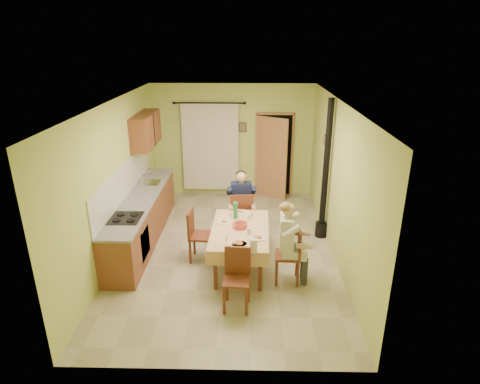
{
  "coord_description": "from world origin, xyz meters",
  "views": [
    {
      "loc": [
        0.4,
        -6.8,
        3.83
      ],
      "look_at": [
        0.25,
        0.1,
        1.15
      ],
      "focal_mm": 30.0,
      "sensor_mm": 36.0,
      "label": 1
    }
  ],
  "objects_px": {
    "dining_table": "(240,248)",
    "chair_left": "(201,245)",
    "chair_right": "(288,265)",
    "stove_flue": "(324,189)",
    "man_right": "(289,234)",
    "man_far": "(241,198)",
    "chair_far": "(241,225)",
    "chair_near": "(237,291)"
  },
  "relations": [
    {
      "from": "chair_near",
      "to": "stove_flue",
      "type": "height_order",
      "value": "stove_flue"
    },
    {
      "from": "chair_right",
      "to": "chair_left",
      "type": "relative_size",
      "value": 0.99
    },
    {
      "from": "chair_far",
      "to": "chair_right",
      "type": "bearing_deg",
      "value": -66.94
    },
    {
      "from": "man_far",
      "to": "chair_near",
      "type": "bearing_deg",
      "value": -95.51
    },
    {
      "from": "chair_far",
      "to": "chair_left",
      "type": "height_order",
      "value": "chair_far"
    },
    {
      "from": "chair_near",
      "to": "stove_flue",
      "type": "bearing_deg",
      "value": -120.74
    },
    {
      "from": "chair_far",
      "to": "man_far",
      "type": "height_order",
      "value": "man_far"
    },
    {
      "from": "man_right",
      "to": "stove_flue",
      "type": "bearing_deg",
      "value": -23.56
    },
    {
      "from": "chair_far",
      "to": "man_right",
      "type": "xyz_separation_m",
      "value": [
        0.79,
        -1.52,
        0.59
      ]
    },
    {
      "from": "chair_left",
      "to": "stove_flue",
      "type": "bearing_deg",
      "value": 117.41
    },
    {
      "from": "dining_table",
      "to": "chair_right",
      "type": "xyz_separation_m",
      "value": [
        0.81,
        -0.4,
        -0.09
      ]
    },
    {
      "from": "chair_near",
      "to": "man_right",
      "type": "height_order",
      "value": "man_right"
    },
    {
      "from": "chair_left",
      "to": "man_right",
      "type": "distance_m",
      "value": 1.75
    },
    {
      "from": "chair_far",
      "to": "man_far",
      "type": "xyz_separation_m",
      "value": [
        -0.0,
        0.02,
        0.59
      ]
    },
    {
      "from": "chair_near",
      "to": "man_right",
      "type": "distance_m",
      "value": 1.24
    },
    {
      "from": "man_far",
      "to": "chair_far",
      "type": "bearing_deg",
      "value": -90.0
    },
    {
      "from": "chair_right",
      "to": "man_far",
      "type": "relative_size",
      "value": 0.69
    },
    {
      "from": "dining_table",
      "to": "man_far",
      "type": "xyz_separation_m",
      "value": [
        0.0,
        1.13,
        0.5
      ]
    },
    {
      "from": "chair_left",
      "to": "dining_table",
      "type": "bearing_deg",
      "value": 75.01
    },
    {
      "from": "chair_near",
      "to": "chair_left",
      "type": "relative_size",
      "value": 0.97
    },
    {
      "from": "man_far",
      "to": "stove_flue",
      "type": "height_order",
      "value": "stove_flue"
    },
    {
      "from": "chair_left",
      "to": "chair_right",
      "type": "bearing_deg",
      "value": 71.46
    },
    {
      "from": "stove_flue",
      "to": "chair_far",
      "type": "bearing_deg",
      "value": -175.85
    },
    {
      "from": "chair_near",
      "to": "stove_flue",
      "type": "distance_m",
      "value": 2.98
    },
    {
      "from": "man_far",
      "to": "stove_flue",
      "type": "relative_size",
      "value": 0.5
    },
    {
      "from": "dining_table",
      "to": "chair_left",
      "type": "height_order",
      "value": "chair_left"
    },
    {
      "from": "chair_right",
      "to": "man_right",
      "type": "distance_m",
      "value": 0.59
    },
    {
      "from": "dining_table",
      "to": "stove_flue",
      "type": "height_order",
      "value": "stove_flue"
    },
    {
      "from": "chair_right",
      "to": "stove_flue",
      "type": "xyz_separation_m",
      "value": [
        0.83,
        1.64,
        0.73
      ]
    },
    {
      "from": "chair_left",
      "to": "man_right",
      "type": "xyz_separation_m",
      "value": [
        1.51,
        -0.66,
        0.59
      ]
    },
    {
      "from": "chair_near",
      "to": "dining_table",
      "type": "bearing_deg",
      "value": -86.88
    },
    {
      "from": "man_right",
      "to": "chair_left",
      "type": "bearing_deg",
      "value": 70.03
    },
    {
      "from": "chair_right",
      "to": "stove_flue",
      "type": "height_order",
      "value": "stove_flue"
    },
    {
      "from": "dining_table",
      "to": "chair_right",
      "type": "relative_size",
      "value": 1.73
    },
    {
      "from": "chair_near",
      "to": "stove_flue",
      "type": "xyz_separation_m",
      "value": [
        1.66,
        2.36,
        0.74
      ]
    },
    {
      "from": "chair_far",
      "to": "chair_right",
      "type": "distance_m",
      "value": 1.72
    },
    {
      "from": "chair_left",
      "to": "man_far",
      "type": "relative_size",
      "value": 0.7
    },
    {
      "from": "dining_table",
      "to": "chair_far",
      "type": "height_order",
      "value": "chair_far"
    },
    {
      "from": "man_far",
      "to": "man_right",
      "type": "height_order",
      "value": "same"
    },
    {
      "from": "dining_table",
      "to": "chair_far",
      "type": "distance_m",
      "value": 1.12
    },
    {
      "from": "chair_left",
      "to": "man_far",
      "type": "height_order",
      "value": "man_far"
    },
    {
      "from": "stove_flue",
      "to": "chair_left",
      "type": "bearing_deg",
      "value": -157.54
    }
  ]
}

